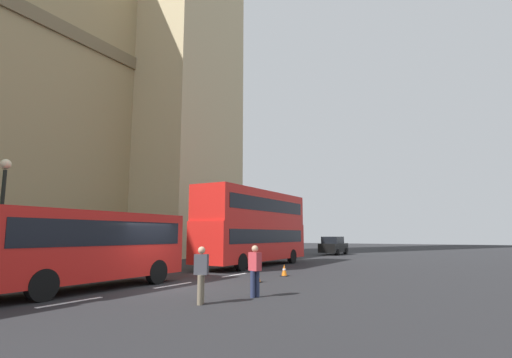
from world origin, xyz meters
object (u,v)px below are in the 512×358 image
(sedan_lead, at_px, (333,246))
(pedestrian_near_cones, at_px, (201,273))
(street_lamp, at_px, (1,211))
(traffic_cone_middle, at_px, (284,270))
(traffic_cone_west, at_px, (257,276))
(double_decker_bus, at_px, (254,225))
(pedestrian_by_kerb, at_px, (255,269))

(sedan_lead, bearing_deg, pedestrian_near_cones, -168.87)
(street_lamp, relative_size, pedestrian_near_cones, 3.12)
(sedan_lead, relative_size, traffic_cone_middle, 7.59)
(sedan_lead, height_order, traffic_cone_middle, sedan_lead)
(sedan_lead, relative_size, street_lamp, 0.83)
(traffic_cone_west, bearing_deg, sedan_lead, 10.93)
(double_decker_bus, height_order, sedan_lead, double_decker_bus)
(pedestrian_near_cones, bearing_deg, traffic_cone_middle, 8.50)
(traffic_cone_middle, height_order, street_lamp, street_lamp)
(traffic_cone_west, relative_size, pedestrian_by_kerb, 0.34)
(sedan_lead, distance_m, traffic_cone_middle, 21.98)
(traffic_cone_west, height_order, street_lamp, street_lamp)
(street_lamp, bearing_deg, traffic_cone_west, -55.90)
(pedestrian_by_kerb, bearing_deg, double_decker_bus, 30.04)
(traffic_cone_middle, bearing_deg, pedestrian_near_cones, -171.50)
(sedan_lead, xyz_separation_m, pedestrian_near_cones, (-29.82, -5.87, -0.00))
(pedestrian_near_cones, bearing_deg, street_lamp, 93.52)
(traffic_cone_middle, bearing_deg, sedan_lead, 12.14)
(traffic_cone_west, xyz_separation_m, pedestrian_near_cones, (-5.47, -1.16, 0.63))
(street_lamp, bearing_deg, double_decker_bus, -18.29)
(sedan_lead, xyz_separation_m, street_lamp, (-30.44, 4.29, 2.14))
(traffic_cone_west, bearing_deg, pedestrian_by_kerb, -151.61)
(double_decker_bus, xyz_separation_m, traffic_cone_middle, (-4.66, -4.41, -2.43))
(double_decker_bus, xyz_separation_m, traffic_cone_west, (-7.54, -4.49, -2.43))
(double_decker_bus, relative_size, street_lamp, 2.06)
(street_lamp, distance_m, pedestrian_by_kerb, 11.41)
(traffic_cone_west, bearing_deg, traffic_cone_middle, 1.66)
(traffic_cone_middle, xyz_separation_m, pedestrian_near_cones, (-8.34, -1.25, 0.63))
(street_lamp, height_order, pedestrian_near_cones, street_lamp)
(traffic_cone_middle, relative_size, pedestrian_by_kerb, 0.34)
(sedan_lead, bearing_deg, pedestrian_by_kerb, -166.65)
(traffic_cone_middle, bearing_deg, double_decker_bus, 43.40)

